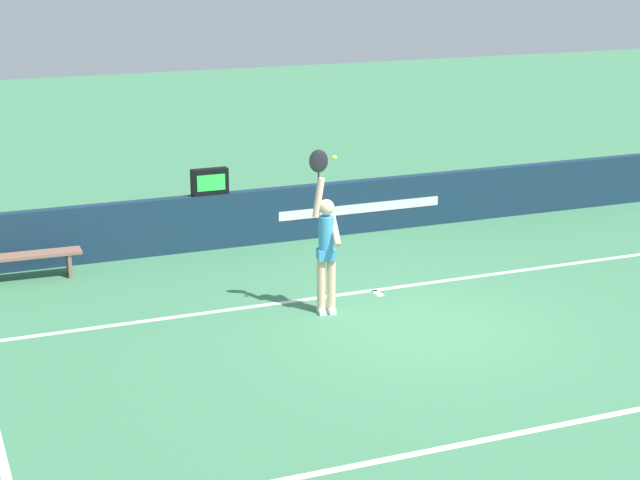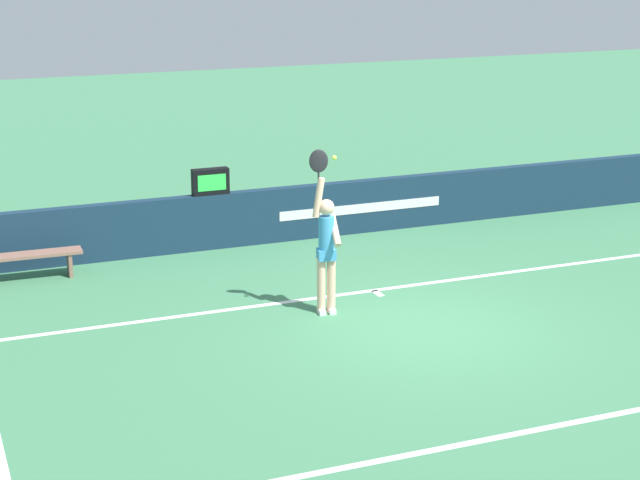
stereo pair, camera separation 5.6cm
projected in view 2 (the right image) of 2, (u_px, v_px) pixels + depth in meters
The scene contains 7 objects.
ground_plane at pixel (426, 329), 15.18m from camera, with size 60.00×60.00×0.00m, color #3F7E55.
court_lines at pixel (451, 347), 14.51m from camera, with size 12.30×5.27×0.00m.
back_wall at pixel (302, 212), 19.52m from camera, with size 17.15×0.22×1.01m.
speed_display at pixel (210, 182), 18.69m from camera, with size 0.66×0.20×0.47m.
tennis_player at pixel (326, 246), 15.53m from camera, with size 0.45×0.48×2.50m.
tennis_ball at pixel (334, 158), 14.87m from camera, with size 0.06×0.06×0.06m.
courtside_bench_near at pixel (28, 259), 17.21m from camera, with size 1.76×0.40×0.45m.
Camera 2 is at (-6.71, -12.62, 5.48)m, focal length 59.19 mm.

